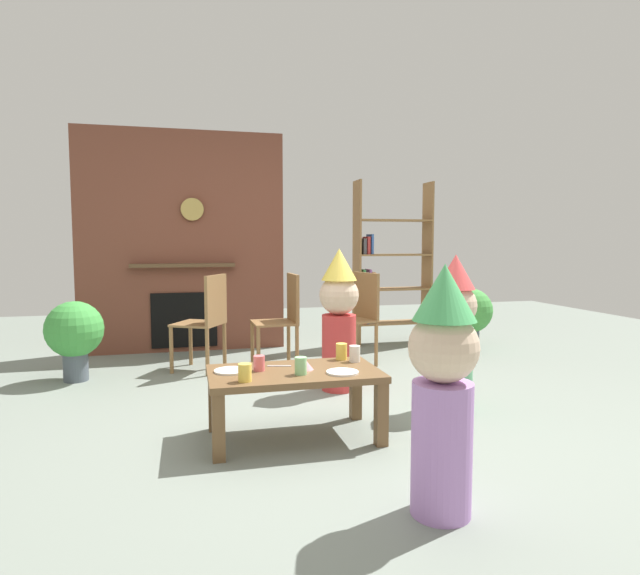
{
  "coord_description": "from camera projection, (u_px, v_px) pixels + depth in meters",
  "views": [
    {
      "loc": [
        -0.81,
        -3.46,
        1.2
      ],
      "look_at": [
        0.15,
        0.4,
        0.86
      ],
      "focal_mm": 29.99,
      "sensor_mm": 36.0,
      "label": 1
    }
  ],
  "objects": [
    {
      "name": "ground_plane",
      "position": [
        313.0,
        418.0,
        3.64
      ],
      "size": [
        12.0,
        12.0,
        0.0
      ],
      "primitive_type": "plane",
      "color": "gray"
    },
    {
      "name": "brick_fireplace_feature",
      "position": [
        183.0,
        243.0,
        5.85
      ],
      "size": [
        2.2,
        0.28,
        2.4
      ],
      "color": "brown",
      "rests_on": "ground_plane"
    },
    {
      "name": "bookshelf",
      "position": [
        387.0,
        269.0,
        6.24
      ],
      "size": [
        0.9,
        0.28,
        1.9
      ],
      "color": "olive",
      "rests_on": "ground_plane"
    },
    {
      "name": "coffee_table",
      "position": [
        294.0,
        382.0,
        3.26
      ],
      "size": [
        1.04,
        0.58,
        0.42
      ],
      "color": "brown",
      "rests_on": "ground_plane"
    },
    {
      "name": "paper_cup_near_left",
      "position": [
        341.0,
        351.0,
        3.55
      ],
      "size": [
        0.07,
        0.07,
        0.11
      ],
      "primitive_type": "cylinder",
      "color": "#F2CC4C",
      "rests_on": "coffee_table"
    },
    {
      "name": "paper_cup_near_right",
      "position": [
        355.0,
        354.0,
        3.49
      ],
      "size": [
        0.07,
        0.07,
        0.11
      ],
      "primitive_type": "cylinder",
      "color": "silver",
      "rests_on": "coffee_table"
    },
    {
      "name": "paper_cup_center",
      "position": [
        301.0,
        366.0,
        3.15
      ],
      "size": [
        0.07,
        0.07,
        0.1
      ],
      "primitive_type": "cylinder",
      "color": "#8CD18C",
      "rests_on": "coffee_table"
    },
    {
      "name": "paper_cup_far_left",
      "position": [
        245.0,
        373.0,
        2.99
      ],
      "size": [
        0.08,
        0.08,
        0.1
      ],
      "primitive_type": "cylinder",
      "color": "#F2CC4C",
      "rests_on": "coffee_table"
    },
    {
      "name": "paper_cup_far_right",
      "position": [
        259.0,
        363.0,
        3.24
      ],
      "size": [
        0.07,
        0.07,
        0.09
      ],
      "primitive_type": "cylinder",
      "color": "#E5666B",
      "rests_on": "coffee_table"
    },
    {
      "name": "paper_plate_front",
      "position": [
        231.0,
        371.0,
        3.22
      ],
      "size": [
        0.2,
        0.2,
        0.01
      ],
      "primitive_type": "cylinder",
      "color": "white",
      "rests_on": "coffee_table"
    },
    {
      "name": "paper_plate_rear",
      "position": [
        342.0,
        372.0,
        3.19
      ],
      "size": [
        0.19,
        0.19,
        0.01
      ],
      "primitive_type": "cylinder",
      "color": "white",
      "rests_on": "coffee_table"
    },
    {
      "name": "birthday_cake_slice",
      "position": [
        305.0,
        365.0,
        3.27
      ],
      "size": [
        0.1,
        0.1,
        0.06
      ],
      "primitive_type": "cone",
      "color": "pink",
      "rests_on": "coffee_table"
    },
    {
      "name": "table_fork",
      "position": [
        279.0,
        366.0,
        3.36
      ],
      "size": [
        0.15,
        0.05,
        0.01
      ],
      "primitive_type": "cube",
      "rotation": [
        0.0,
        0.0,
        2.92
      ],
      "color": "silver",
      "rests_on": "coffee_table"
    },
    {
      "name": "child_with_cone_hat",
      "position": [
        443.0,
        384.0,
        2.32
      ],
      "size": [
        0.31,
        0.31,
        1.11
      ],
      "rotation": [
        0.0,
        0.0,
        1.97
      ],
      "color": "#B27FCC",
      "rests_on": "ground_plane"
    },
    {
      "name": "child_in_pink",
      "position": [
        454.0,
        328.0,
        3.81
      ],
      "size": [
        0.31,
        0.31,
        1.11
      ],
      "rotation": [
        0.0,
        0.0,
        -2.91
      ],
      "color": "#66B27F",
      "rests_on": "ground_plane"
    },
    {
      "name": "child_by_the_chairs",
      "position": [
        339.0,
        316.0,
        4.3
      ],
      "size": [
        0.32,
        0.32,
        1.15
      ],
      "rotation": [
        0.0,
        0.0,
        -2.1
      ],
      "color": "#D13838",
      "rests_on": "ground_plane"
    },
    {
      "name": "dining_chair_left",
      "position": [
        207.0,
        317.0,
        4.95
      ],
      "size": [
        0.54,
        0.54,
        0.9
      ],
      "rotation": [
        0.0,
        0.0,
        2.64
      ],
      "color": "olive",
      "rests_on": "ground_plane"
    },
    {
      "name": "dining_chair_middle",
      "position": [
        284.0,
        315.0,
        5.06
      ],
      "size": [
        0.41,
        0.41,
        0.9
      ],
      "rotation": [
        0.0,
        0.0,
        3.17
      ],
      "color": "olive",
      "rests_on": "ground_plane"
    },
    {
      "name": "dining_chair_right",
      "position": [
        358.0,
        312.0,
        5.23
      ],
      "size": [
        0.5,
        0.5,
        0.9
      ],
      "rotation": [
        0.0,
        0.0,
        3.43
      ],
      "color": "olive",
      "rests_on": "ground_plane"
    },
    {
      "name": "potted_plant_tall",
      "position": [
        470.0,
        313.0,
        6.05
      ],
      "size": [
        0.5,
        0.5,
        0.68
      ],
      "color": "#4C5660",
      "rests_on": "ground_plane"
    },
    {
      "name": "potted_plant_short",
      "position": [
        74.0,
        332.0,
        4.6
      ],
      "size": [
        0.49,
        0.49,
        0.69
      ],
      "color": "#4C5660",
      "rests_on": "ground_plane"
    }
  ]
}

